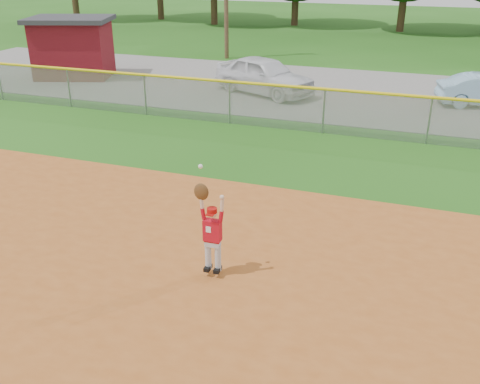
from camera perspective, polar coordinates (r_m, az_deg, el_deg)
name	(u,v)px	position (r m, az deg, el deg)	size (l,w,h in m)	color
ground	(209,298)	(9.62, -3.36, -11.23)	(120.00, 120.00, 0.00)	#215714
parking_strip	(350,93)	(24.05, 11.65, 10.35)	(44.00, 10.00, 0.03)	slate
car_white_a	(264,75)	(23.20, 2.61, 12.33)	(1.84, 4.58, 1.56)	silver
utility_shed	(73,47)	(27.62, -17.40, 14.54)	(4.49, 3.96, 2.81)	#5C0D14
outfield_fence	(324,108)	(18.09, 8.94, 8.89)	(40.06, 0.10, 1.55)	gray
ballplayer	(211,229)	(9.70, -3.13, -3.95)	(0.57, 0.25, 2.09)	silver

